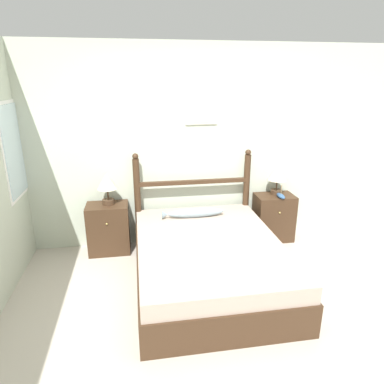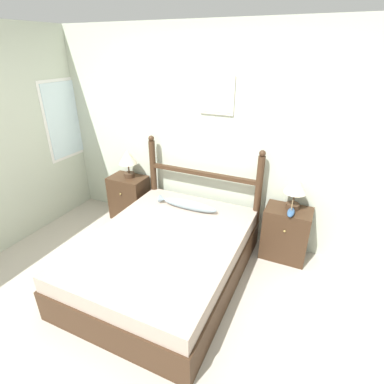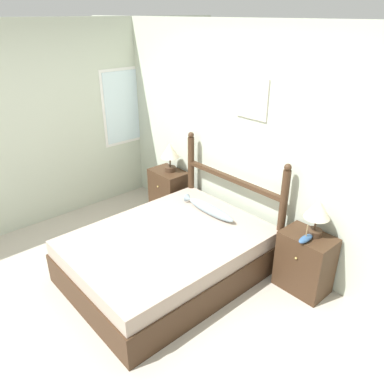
% 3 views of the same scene
% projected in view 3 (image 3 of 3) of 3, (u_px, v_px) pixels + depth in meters
% --- Properties ---
extents(ground_plane, '(16.00, 16.00, 0.00)m').
position_uv_depth(ground_plane, '(124.00, 301.00, 3.72)').
color(ground_plane, '#B7AD9E').
extents(wall_back, '(6.40, 0.08, 2.55)m').
position_uv_depth(wall_back, '(246.00, 142.00, 4.21)').
color(wall_back, beige).
rests_on(wall_back, ground_plane).
extents(wall_left, '(0.08, 6.40, 2.55)m').
position_uv_depth(wall_left, '(23.00, 131.00, 4.61)').
color(wall_left, beige).
rests_on(wall_left, ground_plane).
extents(bed, '(1.52, 2.03, 0.50)m').
position_uv_depth(bed, '(168.00, 255.00, 4.01)').
color(bed, '#3D2819').
rests_on(bed, ground_plane).
extents(headboard, '(1.52, 0.08, 1.25)m').
position_uv_depth(headboard, '(232.00, 193.00, 4.41)').
color(headboard, '#3D2819').
rests_on(headboard, ground_plane).
extents(nightstand_left, '(0.51, 0.37, 0.64)m').
position_uv_depth(nightstand_left, '(169.00, 192.00, 5.25)').
color(nightstand_left, '#3D2819').
rests_on(nightstand_left, ground_plane).
extents(nightstand_right, '(0.51, 0.37, 0.64)m').
position_uv_depth(nightstand_right, '(305.00, 262.00, 3.78)').
color(nightstand_right, '#3D2819').
rests_on(nightstand_right, ground_plane).
extents(table_lamp_left, '(0.25, 0.25, 0.39)m').
position_uv_depth(table_lamp_left, '(170.00, 152.00, 4.99)').
color(table_lamp_left, '#422D1E').
rests_on(table_lamp_left, nightstand_left).
extents(table_lamp_right, '(0.25, 0.25, 0.39)m').
position_uv_depth(table_lamp_right, '(318.00, 211.00, 3.53)').
color(table_lamp_right, '#422D1E').
rests_on(table_lamp_right, nightstand_right).
extents(model_boat, '(0.08, 0.20, 0.18)m').
position_uv_depth(model_boat, '(306.00, 239.00, 3.54)').
color(model_boat, '#335684').
rests_on(model_boat, nightstand_right).
extents(fish_pillow, '(0.76, 0.12, 0.11)m').
position_uv_depth(fish_pillow, '(209.00, 209.00, 4.30)').
color(fish_pillow, '#8499A3').
rests_on(fish_pillow, bed).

